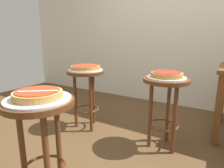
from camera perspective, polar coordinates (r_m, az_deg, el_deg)
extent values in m
plane|color=brown|center=(1.93, 3.51, -19.19)|extent=(6.00, 6.00, 0.00)
cube|color=silver|center=(3.22, 18.94, 20.87)|extent=(6.00, 0.10, 3.00)
cylinder|color=#5B3319|center=(1.24, -20.53, -5.10)|extent=(0.42, 0.42, 0.03)
cylinder|color=#5B3319|center=(1.45, -15.21, -16.66)|extent=(0.04, 0.04, 0.65)
cylinder|color=#5B3319|center=(1.43, -24.45, -17.96)|extent=(0.04, 0.04, 0.65)
cylinder|color=#5B3319|center=(1.27, -18.29, -21.58)|extent=(0.04, 0.04, 0.65)
torus|color=#5B3319|center=(1.43, -19.01, -21.96)|extent=(0.28, 0.28, 0.02)
cylinder|color=silver|center=(1.23, -20.62, -4.07)|extent=(0.38, 0.38, 0.01)
cylinder|color=tan|center=(1.23, -20.72, -2.90)|extent=(0.28, 0.28, 0.04)
cylinder|color=red|center=(1.22, -20.81, -1.87)|extent=(0.25, 0.25, 0.01)
cylinder|color=#5B3319|center=(2.22, -7.65, 3.49)|extent=(0.42, 0.42, 0.03)
cylinder|color=#5B3319|center=(2.40, -5.44, -4.09)|extent=(0.04, 0.04, 0.65)
cylinder|color=#5B3319|center=(2.33, -10.57, -4.83)|extent=(0.04, 0.04, 0.65)
cylinder|color=#5B3319|center=(2.19, -6.15, -5.85)|extent=(0.04, 0.04, 0.65)
torus|color=#5B3319|center=(2.33, -7.32, -7.17)|extent=(0.28, 0.28, 0.02)
cylinder|color=white|center=(2.22, -7.67, 4.08)|extent=(0.38, 0.38, 0.01)
cylinder|color=#B78442|center=(2.21, -7.69, 4.75)|extent=(0.32, 0.32, 0.04)
cylinder|color=red|center=(2.21, -7.71, 5.34)|extent=(0.28, 0.28, 0.01)
cylinder|color=#5B3319|center=(1.84, 15.52, 1.10)|extent=(0.42, 0.42, 0.03)
cylinder|color=#5B3319|center=(2.06, 15.96, -7.57)|extent=(0.04, 0.04, 0.65)
cylinder|color=#5B3319|center=(1.91, 11.05, -8.89)|extent=(0.04, 0.04, 0.65)
cylinder|color=#5B3319|center=(1.86, 17.66, -10.02)|extent=(0.04, 0.04, 0.65)
torus|color=#5B3319|center=(1.98, 14.72, -11.40)|extent=(0.28, 0.28, 0.02)
cylinder|color=silver|center=(1.84, 15.56, 1.81)|extent=(0.35, 0.35, 0.01)
cylinder|color=#B78442|center=(1.83, 15.61, 2.61)|extent=(0.28, 0.28, 0.04)
cylinder|color=red|center=(1.83, 15.66, 3.32)|extent=(0.25, 0.25, 0.01)
cube|color=brown|center=(2.15, 28.43, -6.91)|extent=(0.06, 0.06, 0.71)
cube|color=brown|center=(2.79, 29.35, -2.59)|extent=(0.06, 0.06, 0.71)
cube|color=silver|center=(1.18, -20.70, -2.01)|extent=(0.19, 0.16, 0.01)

